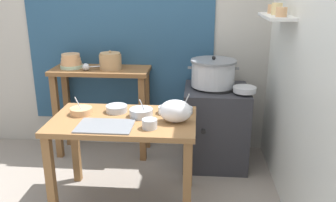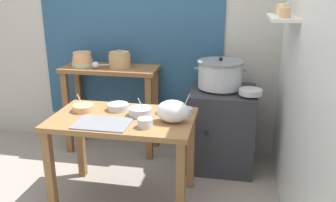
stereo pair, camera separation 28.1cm
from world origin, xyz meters
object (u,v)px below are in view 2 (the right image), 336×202
Objects in this scene: prep_bowl_0 at (83,108)px; prep_bowl_2 at (140,111)px; steamer_pot at (220,74)px; back_shelf_table at (111,88)px; prep_bowl_5 at (185,110)px; serving_tray at (103,123)px; ladle at (97,65)px; prep_bowl_4 at (166,110)px; stove_block at (222,128)px; plastic_bag at (173,111)px; prep_bowl_1 at (145,123)px; prep_table at (123,130)px; prep_bowl_3 at (118,107)px; wide_pan at (250,92)px; clay_pot at (120,60)px; bowl_stack_enamel at (82,60)px.

prep_bowl_2 is at bearing -1.77° from prep_bowl_0.
back_shelf_table is at bearing 174.28° from steamer_pot.
serving_tray is at bearing -149.14° from prep_bowl_5.
prep_bowl_4 is at bearing -37.88° from ladle.
back_shelf_table reaches higher than stove_block.
prep_bowl_5 is at bearing 72.71° from plastic_bag.
plastic_bag is 0.23m from prep_bowl_1.
stove_block is (1.14, -0.13, -0.30)m from back_shelf_table.
steamer_pot is 4.34× the size of prep_bowl_1.
prep_bowl_2 is at bearing -131.75° from stove_block.
prep_table is at bearing -157.71° from prep_bowl_2.
wide_pan is at bearing 22.43° from prep_bowl_3.
stove_block is 0.52m from steamer_pot.
prep_bowl_0 reaches higher than wide_pan.
clay_pot is at bearing 106.28° from prep_bowl_3.
wide_pan is at bearing 33.53° from prep_bowl_4.
serving_tray is at bearing -73.87° from back_shelf_table.
stove_block is at bearing 35.80° from prep_bowl_3.
steamer_pot reaches higher than serving_tray.
plastic_bag reaches higher than prep_bowl_3.
stove_block is 3.63× the size of bowl_stack_enamel.
prep_bowl_2 is at bearing -57.06° from back_shelf_table.
prep_bowl_1 is at bearing -67.10° from prep_bowl_2.
back_shelf_table is at bearing 114.74° from prep_table.
prep_table is at bearing -57.22° from ladle.
prep_bowl_5 is (0.33, 0.11, -0.01)m from prep_bowl_2.
plastic_bag is at bearing -5.39° from prep_table.
prep_bowl_1 is at bearing -59.08° from back_shelf_table.
clay_pot reaches higher than wide_pan.
prep_bowl_5 is at bearing -141.02° from wide_pan.
plastic_bag reaches higher than prep_bowl_0.
prep_table is at bearing -155.52° from prep_bowl_4.
prep_bowl_0 is at bearing 178.23° from prep_bowl_2.
prep_bowl_2 is (-0.61, -0.68, 0.37)m from stove_block.
bowl_stack_enamel is at bearing 140.25° from plastic_bag.
clay_pot is at bearing 172.84° from stove_block.
ladle is at bearing 102.06° from prep_bowl_0.
prep_bowl_0 is (-1.32, -0.51, -0.06)m from wide_pan.
prep_table is at bearing -51.50° from bowl_stack_enamel.
prep_bowl_3 is at bearing -141.92° from steamer_pot.
bowl_stack_enamel is 1.40m from prep_bowl_1.
prep_table is 8.57× the size of prep_bowl_4.
prep_table is 6.33× the size of prep_bowl_0.
prep_bowl_3 is at bearing -157.57° from wide_pan.
bowl_stack_enamel is at bearing 154.89° from ladle.
prep_bowl_3 is at bearing 159.43° from plastic_bag.
steamer_pot reaches higher than prep_bowl_0.
prep_bowl_3 is at bearing -177.70° from prep_bowl_5.
plastic_bag is 0.76m from prep_bowl_0.
plastic_bag is at bearing 37.89° from prep_bowl_1.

